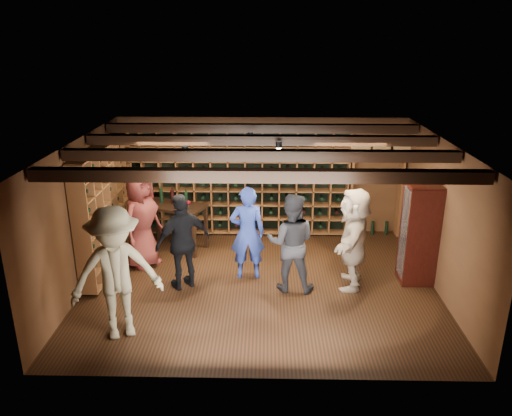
{
  "coord_description": "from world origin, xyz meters",
  "views": [
    {
      "loc": [
        0.1,
        -7.74,
        4.16
      ],
      "look_at": [
        -0.07,
        0.2,
        1.34
      ],
      "focal_mm": 35.0,
      "sensor_mm": 36.0,
      "label": 1
    }
  ],
  "objects_px": {
    "man_blue_shirt": "(247,233)",
    "tasting_table": "(174,210)",
    "man_grey_suit": "(291,243)",
    "guest_khaki": "(116,273)",
    "guest_beige": "(353,238)",
    "display_cabinet": "(419,236)",
    "guest_red_floral": "(142,220)",
    "guest_woman_black": "(183,242)"
  },
  "relations": [
    {
      "from": "display_cabinet",
      "to": "man_blue_shirt",
      "type": "relative_size",
      "value": 1.04
    },
    {
      "from": "display_cabinet",
      "to": "guest_red_floral",
      "type": "distance_m",
      "value": 4.92
    },
    {
      "from": "tasting_table",
      "to": "guest_khaki",
      "type": "bearing_deg",
      "value": -74.42
    },
    {
      "from": "man_grey_suit",
      "to": "guest_red_floral",
      "type": "bearing_deg",
      "value": -10.49
    },
    {
      "from": "guest_woman_black",
      "to": "tasting_table",
      "type": "distance_m",
      "value": 1.66
    },
    {
      "from": "man_blue_shirt",
      "to": "man_grey_suit",
      "type": "bearing_deg",
      "value": 145.48
    },
    {
      "from": "man_grey_suit",
      "to": "guest_red_floral",
      "type": "distance_m",
      "value": 2.82
    },
    {
      "from": "man_grey_suit",
      "to": "guest_khaki",
      "type": "height_order",
      "value": "guest_khaki"
    },
    {
      "from": "guest_red_floral",
      "to": "guest_khaki",
      "type": "distance_m",
      "value": 2.28
    },
    {
      "from": "guest_beige",
      "to": "guest_red_floral",
      "type": "bearing_deg",
      "value": -87.72
    },
    {
      "from": "man_grey_suit",
      "to": "guest_beige",
      "type": "height_order",
      "value": "guest_beige"
    },
    {
      "from": "guest_beige",
      "to": "tasting_table",
      "type": "bearing_deg",
      "value": -101.41
    },
    {
      "from": "man_blue_shirt",
      "to": "tasting_table",
      "type": "relative_size",
      "value": 1.23
    },
    {
      "from": "guest_khaki",
      "to": "display_cabinet",
      "type": "bearing_deg",
      "value": -1.6
    },
    {
      "from": "display_cabinet",
      "to": "man_blue_shirt",
      "type": "distance_m",
      "value": 2.94
    },
    {
      "from": "guest_red_floral",
      "to": "guest_khaki",
      "type": "xyz_separation_m",
      "value": [
        0.19,
        -2.27,
        0.08
      ]
    },
    {
      "from": "guest_red_floral",
      "to": "guest_woman_black",
      "type": "distance_m",
      "value": 1.2
    },
    {
      "from": "man_grey_suit",
      "to": "guest_woman_black",
      "type": "bearing_deg",
      "value": 5.99
    },
    {
      "from": "man_grey_suit",
      "to": "guest_red_floral",
      "type": "height_order",
      "value": "guest_red_floral"
    },
    {
      "from": "tasting_table",
      "to": "display_cabinet",
      "type": "bearing_deg",
      "value": 3.98
    },
    {
      "from": "display_cabinet",
      "to": "guest_khaki",
      "type": "relative_size",
      "value": 0.89
    },
    {
      "from": "man_grey_suit",
      "to": "guest_khaki",
      "type": "xyz_separation_m",
      "value": [
        -2.5,
        -1.43,
        0.13
      ]
    },
    {
      "from": "man_blue_shirt",
      "to": "man_grey_suit",
      "type": "relative_size",
      "value": 0.99
    },
    {
      "from": "guest_khaki",
      "to": "tasting_table",
      "type": "xyz_separation_m",
      "value": [
        0.25,
        3.06,
        -0.17
      ]
    },
    {
      "from": "man_blue_shirt",
      "to": "guest_red_floral",
      "type": "height_order",
      "value": "guest_red_floral"
    },
    {
      "from": "tasting_table",
      "to": "guest_woman_black",
      "type": "bearing_deg",
      "value": -54.34
    },
    {
      "from": "display_cabinet",
      "to": "man_grey_suit",
      "type": "bearing_deg",
      "value": -171.61
    },
    {
      "from": "guest_woman_black",
      "to": "display_cabinet",
      "type": "bearing_deg",
      "value": 149.44
    },
    {
      "from": "guest_red_floral",
      "to": "tasting_table",
      "type": "xyz_separation_m",
      "value": [
        0.45,
        0.79,
        -0.09
      ]
    },
    {
      "from": "guest_red_floral",
      "to": "man_grey_suit",
      "type": "bearing_deg",
      "value": -81.25
    },
    {
      "from": "guest_woman_black",
      "to": "guest_khaki",
      "type": "distance_m",
      "value": 1.62
    },
    {
      "from": "man_blue_shirt",
      "to": "display_cabinet",
      "type": "bearing_deg",
      "value": 173.45
    },
    {
      "from": "display_cabinet",
      "to": "guest_red_floral",
      "type": "height_order",
      "value": "guest_red_floral"
    },
    {
      "from": "guest_beige",
      "to": "guest_khaki",
      "type": "bearing_deg",
      "value": -53.3
    },
    {
      "from": "display_cabinet",
      "to": "guest_red_floral",
      "type": "xyz_separation_m",
      "value": [
        -4.89,
        0.52,
        0.05
      ]
    },
    {
      "from": "guest_beige",
      "to": "man_grey_suit",
      "type": "bearing_deg",
      "value": -69.08
    },
    {
      "from": "man_grey_suit",
      "to": "guest_beige",
      "type": "xyz_separation_m",
      "value": [
        1.06,
        0.15,
        0.03
      ]
    },
    {
      "from": "man_blue_shirt",
      "to": "guest_beige",
      "type": "bearing_deg",
      "value": 166.8
    },
    {
      "from": "display_cabinet",
      "to": "guest_woman_black",
      "type": "height_order",
      "value": "display_cabinet"
    },
    {
      "from": "man_blue_shirt",
      "to": "guest_beige",
      "type": "distance_m",
      "value": 1.82
    },
    {
      "from": "man_grey_suit",
      "to": "guest_khaki",
      "type": "bearing_deg",
      "value": 36.68
    },
    {
      "from": "display_cabinet",
      "to": "guest_beige",
      "type": "xyz_separation_m",
      "value": [
        -1.14,
        -0.17,
        0.02
      ]
    }
  ]
}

